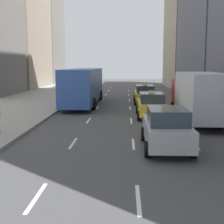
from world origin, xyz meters
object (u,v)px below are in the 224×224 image
Objects in this scene: taxi_lead at (151,105)px; taxi_second at (145,94)px; city_bus at (84,85)px; sedan_black_near at (166,128)px; box_truck at (198,95)px.

taxi_lead is 7.86m from taxi_second.
city_bus reaches higher than taxi_lead.
taxi_lead is 1.00× the size of taxi_second.
city_bus reaches higher than sedan_black_near.
taxi_second is at bearing 90.00° from taxi_lead.
taxi_lead is at bearing 90.00° from sedan_black_near.
box_truck is at bearing -44.88° from city_bus.
taxi_second reaches higher than sedan_black_near.
city_bus is at bearing 135.12° from box_truck.
taxi_lead is 8.84m from city_bus.
sedan_black_near is (0.00, -8.14, 0.04)m from taxi_lead.
taxi_lead is at bearing -90.00° from taxi_second.
sedan_black_near is at bearing -113.20° from box_truck.
taxi_lead is at bearing 150.20° from box_truck.
sedan_black_near is at bearing -90.00° from taxi_second.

